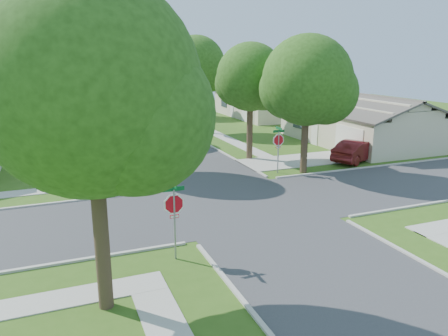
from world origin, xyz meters
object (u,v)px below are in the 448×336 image
Objects in this scene: stop_sign_ne at (278,142)px; tree_e_far at (163,67)px; tree_e_mid at (197,67)px; house_ne_near at (359,125)px; tree_w_far at (83,72)px; car_curb_west at (91,104)px; stop_sign_sw at (174,207)px; tree_sw_corner at (93,97)px; car_curb_east at (163,117)px; tree_ne_corner at (308,85)px; tree_w_near at (114,76)px; tree_e_near at (251,80)px; house_ne_far at (264,104)px; tree_w_mid at (94,65)px; car_driveway at (357,151)px.

tree_e_far is (0.05, 29.31, 3.95)m from stop_sign_ne.
tree_e_mid reaches higher than house_ne_near.
tree_w_far is 11.43m from car_curb_west.
tree_sw_corner reaches higher than stop_sign_sw.
car_curb_east is (-1.64, -5.56, -5.31)m from tree_e_far.
tree_ne_corner is (1.60, -16.80, -0.66)m from tree_e_mid.
car_curb_east is at bearing 102.47° from tree_e_mid.
tree_e_mid reaches higher than tree_ne_corner.
tree_w_near reaches higher than tree_w_far.
tree_e_near is 0.95× the size of tree_e_far.
tree_e_mid is at bearing 95.45° from tree_ne_corner.
house_ne_near and house_ne_far have the same top height.
tree_e_mid is 0.96× the size of tree_sw_corner.
tree_w_mid reaches higher than house_ne_far.
house_ne_near is (20.63, -10.01, -4.97)m from tree_w_mid.
tree_e_near is 25.00m from tree_e_far.
house_ne_far reaches higher than stop_sign_sw.
tree_w_far is (-9.40, 25.00, -0.14)m from tree_e_near.
tree_w_mid reaches higher than tree_e_mid.
car_driveway is at bearing -27.45° from tree_e_near.
stop_sign_ne is 29.57m from tree_e_far.
house_ne_near is (23.43, 17.99, -4.75)m from tree_sw_corner.
car_curb_east is 0.79× the size of car_curb_west.
tree_w_near is 1.12× the size of tree_w_far.
tree_e_mid is 9.44m from car_curb_east.
stop_sign_ne is 30.96m from tree_w_far.
tree_e_mid is 16.89m from tree_ne_corner.
tree_sw_corner is (-2.79, -16.00, 0.15)m from tree_w_near.
house_ne_near is 3.46× the size of car_curb_east.
tree_e_near is at bearing 52.70° from tree_sw_corner.
stop_sign_ne is 0.33× the size of tree_w_near.
tree_e_mid reaches higher than car_curb_west.
car_curb_east is (-8.39, 22.94, -0.10)m from car_driveway.
tree_e_near is 0.92× the size of tree_w_near.
stop_sign_ne is 26.80m from house_ne_far.
tree_e_near is (9.45, 13.71, 3.61)m from stop_sign_sw.
tree_w_mid reaches higher than tree_w_near.
tree_e_mid is 1.03× the size of tree_w_near.
stop_sign_sw and stop_sign_ne have the same top height.
tree_w_near is at bearing -90.02° from tree_w_mid.
car_curb_east is (7.75, 7.44, -5.82)m from tree_w_mid.
house_ne_far is at bearing 58.45° from stop_sign_sw.
tree_ne_corner is 0.64× the size of house_ne_far.
stop_sign_sw is 49.03m from car_curb_west.
tree_sw_corner is 29.92m from house_ne_near.
tree_w_far is at bearing 90.01° from tree_w_near.
tree_e_near is at bearing -0.00° from tree_w_near.
car_curb_west is at bearing 85.28° from tree_sw_corner.
tree_w_mid reaches higher than tree_sw_corner.
tree_e_mid is 0.96× the size of tree_w_mid.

